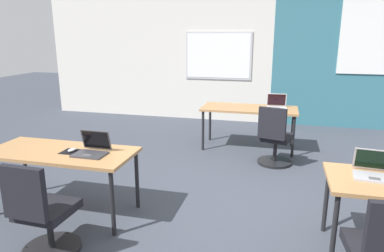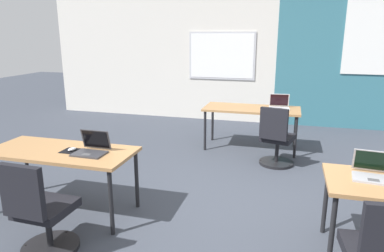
% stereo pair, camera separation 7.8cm
% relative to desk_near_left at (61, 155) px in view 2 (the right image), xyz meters
% --- Properties ---
extents(ground_plane, '(24.00, 24.00, 0.00)m').
position_rel_desk_near_left_xyz_m(ground_plane, '(1.75, 0.60, -0.66)').
color(ground_plane, '#383D47').
extents(back_wall_assembly, '(10.00, 0.27, 2.80)m').
position_rel_desk_near_left_xyz_m(back_wall_assembly, '(1.80, 4.80, 0.75)').
color(back_wall_assembly, silver).
rests_on(back_wall_assembly, ground).
extents(desk_near_left, '(1.60, 0.70, 0.72)m').
position_rel_desk_near_left_xyz_m(desk_near_left, '(0.00, 0.00, 0.00)').
color(desk_near_left, '#A37547').
rests_on(desk_near_left, ground).
extents(desk_far_center, '(1.60, 0.70, 0.72)m').
position_rel_desk_near_left_xyz_m(desk_far_center, '(1.75, 2.80, 0.00)').
color(desk_far_center, '#A37547').
rests_on(desk_far_center, ground).
extents(laptop_far_right, '(0.36, 0.31, 0.23)m').
position_rel_desk_near_left_xyz_m(laptop_far_right, '(2.20, 2.89, 0.11)').
color(laptop_far_right, silver).
rests_on(laptop_far_right, desk_far_center).
extents(chair_far_right, '(0.54, 0.59, 0.92)m').
position_rel_desk_near_left_xyz_m(chair_far_right, '(2.21, 2.07, -0.28)').
color(chair_far_right, black).
rests_on(chair_far_right, ground).
extents(laptop_near_left_inner, '(0.33, 0.29, 0.23)m').
position_rel_desk_near_left_xyz_m(laptop_near_left_inner, '(0.38, 0.00, 0.11)').
color(laptop_near_left_inner, '#333338').
rests_on(laptop_near_left_inner, desk_near_left).
extents(mousepad_near_left_inner, '(0.22, 0.19, 0.00)m').
position_rel_desk_near_left_xyz_m(mousepad_near_left_inner, '(0.14, -0.00, 0.06)').
color(mousepad_near_left_inner, black).
rests_on(mousepad_near_left_inner, desk_near_left).
extents(mouse_near_left_inner, '(0.08, 0.11, 0.03)m').
position_rel_desk_near_left_xyz_m(mouse_near_left_inner, '(0.14, -0.00, 0.08)').
color(mouse_near_left_inner, silver).
rests_on(mouse_near_left_inner, mousepad_near_left_inner).
extents(chair_near_left_inner, '(0.52, 0.55, 0.92)m').
position_rel_desk_near_left_xyz_m(chair_near_left_inner, '(0.30, -0.76, -0.28)').
color(chair_near_left_inner, black).
rests_on(chair_near_left_inner, ground).
extents(laptop_near_right_inner, '(0.36, 0.34, 0.23)m').
position_rel_desk_near_left_xyz_m(laptop_near_right_inner, '(3.09, 0.08, 0.11)').
color(laptop_near_right_inner, '#9E9EA3').
rests_on(laptop_near_right_inner, desk_near_right).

